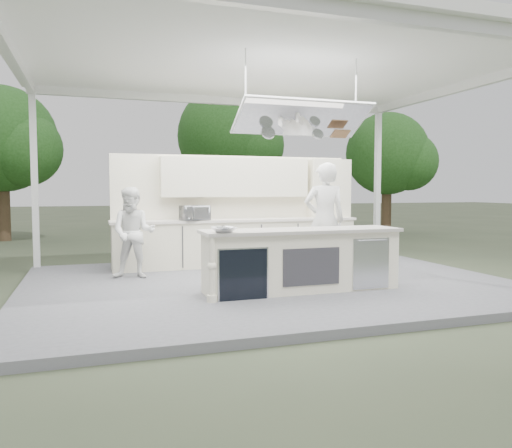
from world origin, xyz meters
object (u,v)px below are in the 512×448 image
object	(u,v)px
back_counter	(238,242)
head_chef	(325,220)
sous_chef	(133,233)
demo_island	(301,260)

from	to	relation	value
back_counter	head_chef	world-z (taller)	head_chef
sous_chef	demo_island	bearing A→B (deg)	-22.81
demo_island	head_chef	bearing A→B (deg)	48.64
demo_island	back_counter	size ratio (longest dim) A/B	0.61
sous_chef	head_chef	bearing A→B (deg)	1.26
demo_island	back_counter	world-z (taller)	same
demo_island	head_chef	xyz separation A→B (m)	(0.91, 1.03, 0.54)
sous_chef	back_counter	bearing A→B (deg)	38.89
back_counter	sous_chef	bearing A→B (deg)	-157.87
head_chef	back_counter	bearing A→B (deg)	-46.66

